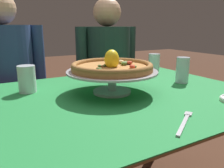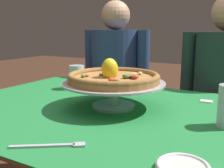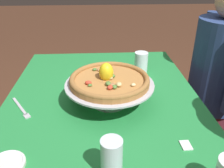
{
  "view_description": "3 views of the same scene",
  "coord_description": "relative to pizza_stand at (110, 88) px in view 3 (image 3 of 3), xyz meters",
  "views": [
    {
      "loc": [
        -0.48,
        -0.84,
        1.01
      ],
      "look_at": [
        0.01,
        0.03,
        0.76
      ],
      "focal_mm": 36.74,
      "sensor_mm": 36.0,
      "label": 1
    },
    {
      "loc": [
        0.51,
        -0.87,
        1.02
      ],
      "look_at": [
        0.01,
        0.03,
        0.81
      ],
      "focal_mm": 42.57,
      "sensor_mm": 36.0,
      "label": 2
    },
    {
      "loc": [
        0.97,
        -0.01,
        1.32
      ],
      "look_at": [
        0.04,
        0.04,
        0.82
      ],
      "focal_mm": 38.03,
      "sensor_mm": 36.0,
      "label": 3
    }
  ],
  "objects": [
    {
      "name": "dinner_fork",
      "position": [
        0.03,
        -0.4,
        -0.07
      ],
      "size": [
        0.18,
        0.13,
        0.01
      ],
      "color": "#B7B7C1",
      "rests_on": "dining_table"
    },
    {
      "name": "dining_table",
      "position": [
        -0.02,
        -0.03,
        -0.17
      ],
      "size": [
        1.31,
        0.95,
        0.71
      ],
      "color": "olive",
      "rests_on": "ground"
    },
    {
      "name": "water_glass_back_left",
      "position": [
        -0.33,
        0.2,
        -0.02
      ],
      "size": [
        0.08,
        0.08,
        0.12
      ],
      "color": "white",
      "rests_on": "dining_table"
    },
    {
      "name": "sugar_packet",
      "position": [
        0.31,
        0.26,
        -0.08
      ],
      "size": [
        0.05,
        0.04,
        0.0
      ],
      "primitive_type": "cube",
      "rotation": [
        0.0,
        0.0,
        0.04
      ],
      "color": "white",
      "rests_on": "dining_table"
    },
    {
      "name": "diner_left",
      "position": [
        -0.37,
        0.7,
        -0.21
      ],
      "size": [
        0.49,
        0.33,
        1.21
      ],
      "color": "maroon",
      "rests_on": "ground"
    },
    {
      "name": "pizza",
      "position": [
        0.0,
        -0.0,
        0.05
      ],
      "size": [
        0.36,
        0.36,
        0.09
      ],
      "color": "#AD753D",
      "rests_on": "pizza_stand"
    },
    {
      "name": "water_glass_side_right",
      "position": [
        0.42,
        -0.01,
        -0.02
      ],
      "size": [
        0.07,
        0.07,
        0.14
      ],
      "color": "silver",
      "rests_on": "dining_table"
    },
    {
      "name": "pizza_stand",
      "position": [
        0.0,
        0.0,
        0.0
      ],
      "size": [
        0.41,
        0.41,
        0.1
      ],
      "color": "#B7B7C1",
      "rests_on": "dining_table"
    },
    {
      "name": "side_plate",
      "position": [
        0.37,
        -0.36,
        -0.07
      ],
      "size": [
        0.12,
        0.12,
        0.02
      ],
      "color": "silver",
      "rests_on": "dining_table"
    }
  ]
}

